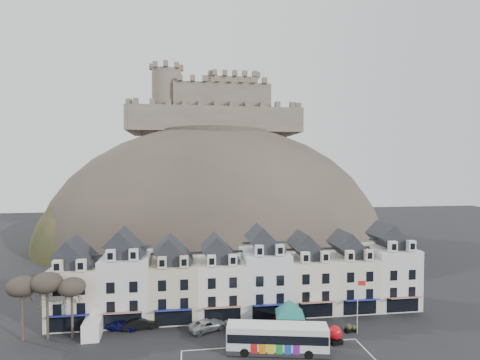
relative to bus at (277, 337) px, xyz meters
name	(u,v)px	position (x,y,z in m)	size (l,w,h in m)	color
coach_bay_markings	(279,360)	(-0.26, -1.82, -1.86)	(22.00, 7.50, 0.01)	silver
townhouse_terrace	(243,277)	(-2.11, 12.90, 3.44)	(54.40, 9.35, 11.80)	beige
castle_hill	(220,241)	(-1.01, 65.88, -1.75)	(100.00, 76.00, 68.00)	#39322C
castle	(215,107)	(-1.75, 72.86, 38.34)	(50.20, 22.20, 22.00)	brown
tree_left_far	(22,287)	(-31.26, 7.43, 5.04)	(3.61, 3.61, 8.24)	#332920
tree_left_mid	(47,283)	(-28.26, 7.43, 5.38)	(3.78, 3.78, 8.64)	#332920
tree_left_near	(72,288)	(-25.26, 7.43, 4.70)	(3.43, 3.43, 7.84)	#332920
bus	(277,337)	(0.00, 0.00, 0.00)	(12.23, 5.11, 3.36)	#262628
bus_shelter	(290,307)	(2.74, 4.31, 1.79)	(7.28, 7.28, 4.70)	#113318
red_buoy	(335,334)	(7.74, 1.30, -0.74)	(1.78, 1.78, 2.20)	black
flagpole	(358,302)	(11.82, 3.48, 2.29)	(1.03, 0.28, 7.27)	silver
white_van	(93,326)	(-22.77, 7.88, -0.73)	(2.45, 5.07, 2.26)	white
planter_west	(354,329)	(11.45, 3.93, -1.41)	(1.03, 0.73, 0.93)	black
planter_east	(349,328)	(10.74, 3.93, -1.31)	(1.27, 0.97, 1.14)	black
car_navy	(123,325)	(-19.23, 8.93, -1.14)	(1.69, 4.21, 1.43)	#0D0D41
car_black	(141,323)	(-16.79, 8.93, -1.08)	(1.65, 4.73, 1.56)	black
car_silver	(208,325)	(-7.86, 7.22, -1.14)	(2.38, 5.08, 1.44)	#B0B4B8
car_white	(244,325)	(-2.98, 6.43, -1.13)	(2.05, 5.04, 1.46)	#B9B9B9
car_maroon	(282,323)	(2.30, 6.43, -1.12)	(1.75, 4.34, 1.48)	#540804
car_charcoal	(292,320)	(3.90, 7.23, -1.15)	(1.51, 4.32, 1.42)	black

